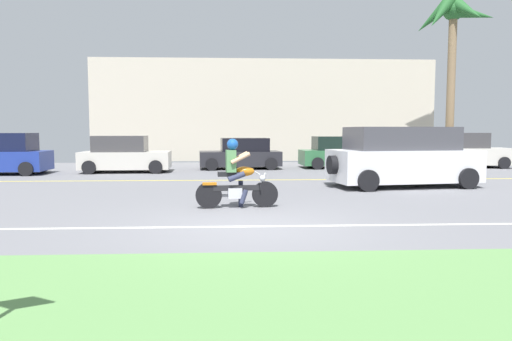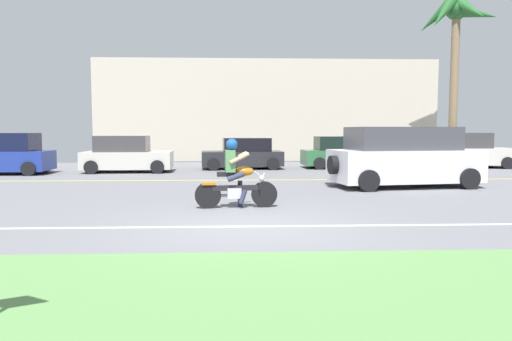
{
  "view_description": "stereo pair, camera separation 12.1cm",
  "coord_description": "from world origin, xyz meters",
  "views": [
    {
      "loc": [
        -0.36,
        -8.79,
        1.76
      ],
      "look_at": [
        0.31,
        3.92,
        0.7
      ],
      "focal_mm": 33.48,
      "sensor_mm": 36.0,
      "label": 1
    },
    {
      "loc": [
        -0.24,
        -8.79,
        1.76
      ],
      "look_at": [
        0.31,
        3.92,
        0.7
      ],
      "focal_mm": 33.48,
      "sensor_mm": 36.0,
      "label": 2
    }
  ],
  "objects": [
    {
      "name": "building_far",
      "position": [
        1.61,
        21.0,
        2.96
      ],
      "size": [
        20.09,
        4.0,
        5.93
      ],
      "primitive_type": "cube",
      "color": "beige",
      "rests_on": "ground"
    },
    {
      "name": "lane_line_far",
      "position": [
        0.0,
        8.22,
        0.0
      ],
      "size": [
        50.4,
        0.12,
        0.01
      ],
      "primitive_type": "cube",
      "color": "yellow",
      "rests_on": "ground"
    },
    {
      "name": "grass_median",
      "position": [
        0.0,
        -4.1,
        0.03
      ],
      "size": [
        56.0,
        3.8,
        0.06
      ],
      "primitive_type": "cube",
      "color": "#5B8C4C",
      "rests_on": "ground"
    },
    {
      "name": "palm_tree_0",
      "position": [
        10.96,
        15.41,
        7.1
      ],
      "size": [
        3.94,
        4.0,
        8.67
      ],
      "color": "#846B4C",
      "rests_on": "ground"
    },
    {
      "name": "motorcyclist",
      "position": [
        -0.24,
        2.08,
        0.67
      ],
      "size": [
        1.9,
        0.62,
        1.59
      ],
      "color": "black",
      "rests_on": "ground"
    },
    {
      "name": "parked_car_2",
      "position": [
        0.12,
        13.37,
        0.67
      ],
      "size": [
        3.83,
        2.21,
        1.43
      ],
      "color": "#232328",
      "rests_on": "ground"
    },
    {
      "name": "parked_car_4",
      "position": [
        10.68,
        13.63,
        0.77
      ],
      "size": [
        4.56,
        2.13,
        1.67
      ],
      "color": "beige",
      "rests_on": "ground"
    },
    {
      "name": "lane_line_near",
      "position": [
        0.0,
        -0.1,
        0.0
      ],
      "size": [
        50.4,
        0.12,
        0.01
      ],
      "primitive_type": "cube",
      "color": "silver",
      "rests_on": "ground"
    },
    {
      "name": "parked_car_1",
      "position": [
        -4.91,
        11.81,
        0.72
      ],
      "size": [
        3.78,
        2.09,
        1.55
      ],
      "color": "beige",
      "rests_on": "ground"
    },
    {
      "name": "suv_nearby",
      "position": [
        5.04,
        6.0,
        0.92
      ],
      "size": [
        4.84,
        2.71,
        1.88
      ],
      "color": "silver",
      "rests_on": "ground"
    },
    {
      "name": "ground",
      "position": [
        0.0,
        3.0,
        -0.02
      ],
      "size": [
        56.0,
        30.0,
        0.04
      ],
      "primitive_type": "cube",
      "color": "slate"
    },
    {
      "name": "parked_car_3",
      "position": [
        4.99,
        13.67,
        0.7
      ],
      "size": [
        4.28,
        2.04,
        1.5
      ],
      "color": "#2D663D",
      "rests_on": "ground"
    },
    {
      "name": "parked_car_0",
      "position": [
        -9.62,
        11.03,
        0.77
      ],
      "size": [
        3.68,
        2.05,
        1.68
      ],
      "color": "navy",
      "rests_on": "ground"
    }
  ]
}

